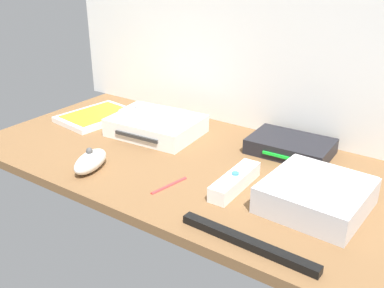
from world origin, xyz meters
TOP-DOWN VIEW (x-y plane):
  - ground_plane at (0.00, 0.00)cm, footprint 100.00×48.00cm
  - game_console at (-15.97, 7.43)cm, footprint 22.16×17.71cm
  - mini_computer at (28.95, -3.08)cm, footprint 17.69×17.69cm
  - game_case at (-35.87, 6.47)cm, footprint 15.97×20.62cm
  - network_router at (15.94, 15.88)cm, footprint 18.48×12.93cm
  - remote_wand at (13.67, -5.14)cm, footprint 4.01×14.90cm
  - remote_nunchuk at (-14.81, -15.64)cm, footprint 6.61×10.75cm
  - remote_classic_pad at (-16.45, 6.72)cm, footprint 15.21×9.58cm
  - sensor_bar at (24.44, -20.00)cm, footprint 24.05×2.56cm
  - stylus_pen at (2.70, -11.74)cm, footprint 2.30×8.98cm

SIDE VIEW (x-z plane):
  - ground_plane at x=0.00cm, z-range -2.00..0.00cm
  - stylus_pen at x=2.70cm, z-range 0.00..0.70cm
  - sensor_bar at x=24.44cm, z-range 0.00..1.40cm
  - game_case at x=-35.87cm, z-range -0.02..1.54cm
  - remote_wand at x=13.67cm, z-range -0.19..3.21cm
  - network_router at x=15.94cm, z-range 0.00..3.40cm
  - remote_nunchuk at x=-14.81cm, z-range -0.51..4.59cm
  - game_console at x=-15.97cm, z-range 0.00..4.40cm
  - mini_computer at x=28.95cm, z-range -0.01..5.29cm
  - remote_classic_pad at x=-16.45cm, z-range 4.21..6.61cm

